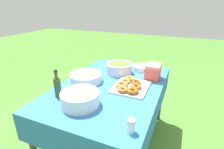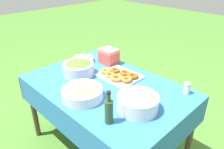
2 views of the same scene
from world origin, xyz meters
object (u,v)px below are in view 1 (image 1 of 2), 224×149
plate_stack (142,68)px  olive_oil_bottle (58,86)px  donut_platter (130,86)px  bread_bowl (86,77)px  pasta_bowl (80,97)px  cooler_box (153,72)px  salad_bowl (119,67)px

plate_stack → olive_oil_bottle: olive_oil_bottle is taller
donut_platter → plate_stack: size_ratio=1.74×
plate_stack → olive_oil_bottle: 1.02m
olive_oil_bottle → bread_bowl: size_ratio=0.75×
pasta_bowl → plate_stack: bearing=165.6°
olive_oil_bottle → cooler_box: 0.94m
plate_stack → cooler_box: 0.28m
salad_bowl → plate_stack: size_ratio=1.35×
olive_oil_bottle → cooler_box: bearing=136.2°
pasta_bowl → plate_stack: 0.97m
pasta_bowl → cooler_box: cooler_box is taller
salad_bowl → cooler_box: (0.01, 0.38, 0.01)m
salad_bowl → donut_platter: size_ratio=0.77×
plate_stack → cooler_box: (0.22, 0.17, 0.05)m
salad_bowl → plate_stack: salad_bowl is taller
donut_platter → bread_bowl: (0.03, -0.44, 0.03)m
salad_bowl → pasta_bowl: 0.73m
plate_stack → olive_oil_bottle: (0.90, -0.48, 0.07)m
pasta_bowl → plate_stack: (-0.94, 0.24, -0.04)m
salad_bowl → donut_platter: bearing=35.9°
salad_bowl → donut_platter: 0.39m
plate_stack → olive_oil_bottle: bearing=-28.4°
donut_platter → plate_stack: 0.51m
donut_platter → olive_oil_bottle: olive_oil_bottle is taller
olive_oil_bottle → pasta_bowl: bearing=80.5°
salad_bowl → olive_oil_bottle: 0.75m
plate_stack → cooler_box: cooler_box is taller
cooler_box → plate_stack: bearing=-142.1°
bread_bowl → pasta_bowl: bearing=25.6°
pasta_bowl → plate_stack: size_ratio=1.38×
pasta_bowl → donut_platter: size_ratio=0.79×
salad_bowl → bread_bowl: 0.41m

